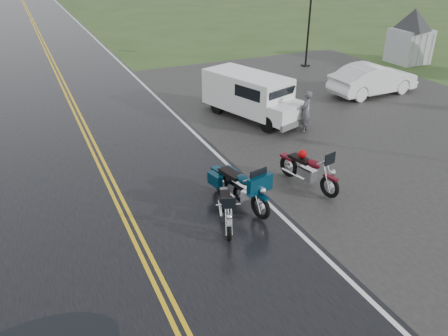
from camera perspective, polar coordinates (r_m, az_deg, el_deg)
name	(u,v)px	position (r m, az deg, el deg)	size (l,w,h in m)	color
ground	(150,267)	(10.39, -9.59, -12.57)	(120.00, 120.00, 0.00)	#2D471E
road	(81,122)	(19.09, -18.17, 5.73)	(8.00, 100.00, 0.04)	black
parking_pad	(372,121)	(19.27, 18.74, 5.83)	(14.00, 24.00, 0.03)	black
visitor_center	(413,22)	(29.76, 23.51, 17.05)	(16.00, 10.00, 4.80)	#A8AAAD
motorcycle_red	(331,179)	(12.71, 13.75, -1.35)	(0.83, 2.27, 1.34)	#570914
motorcycle_teal	(261,197)	(11.42, 4.83, -3.83)	(0.88, 2.41, 1.42)	#05283B
motorcycle_silver	(229,222)	(10.68, 0.65, -7.12)	(0.69, 1.90, 1.12)	#969A9D
van_white	(268,110)	(16.88, 5.83, 7.55)	(1.79, 4.77, 1.87)	white
person_at_van	(306,112)	(17.24, 10.61, 7.18)	(0.59, 0.39, 1.61)	#454549
sedan_white	(373,80)	(22.67, 18.92, 10.86)	(1.56, 4.49, 1.48)	white
lamp_post_far_right	(309,25)	(26.95, 11.02, 17.84)	(0.41, 0.41, 4.79)	black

